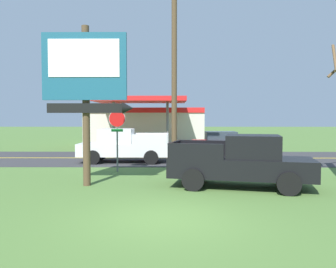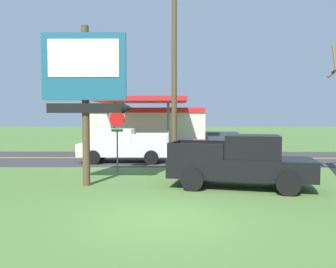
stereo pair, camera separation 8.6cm
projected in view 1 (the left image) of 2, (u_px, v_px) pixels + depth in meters
ground_plane at (165, 219)px, 8.69m from camera, size 180.00×180.00×0.00m
road_asphalt at (169, 158)px, 21.67m from camera, size 140.00×8.00×0.02m
road_centre_line at (169, 158)px, 21.67m from camera, size 126.00×0.20×0.01m
motel_sign at (87, 80)px, 12.64m from camera, size 3.39×0.54×6.05m
stop_sign at (117, 130)px, 16.20m from camera, size 0.80×0.08×2.95m
utility_pole at (174, 62)px, 16.18m from camera, size 2.08×0.26×9.90m
gas_station at (145, 124)px, 35.75m from camera, size 12.00×11.50×4.40m
pickup_black_parked_on_lawn at (242, 162)px, 12.55m from camera, size 5.50×3.07×1.96m
pickup_white_on_road at (123, 146)px, 19.65m from camera, size 5.20×2.24×1.96m
car_red_mid_lane at (222, 143)px, 23.60m from camera, size 4.20×2.00×1.64m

